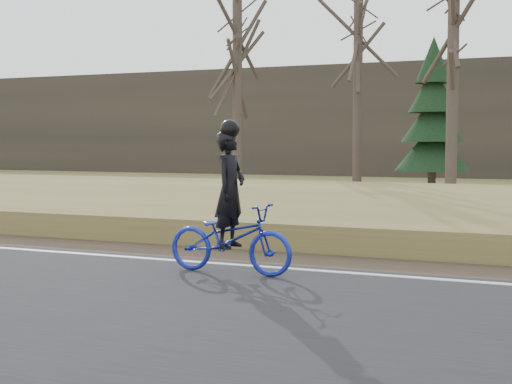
% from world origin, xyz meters
% --- Properties ---
extents(cyclist, '(1.82, 0.70, 2.07)m').
position_xyz_m(cyclist, '(-4.75, -0.41, 0.71)').
color(cyclist, '#162297').
rests_on(cyclist, road).
extents(bare_tree_far_left, '(0.36, 0.36, 7.28)m').
position_xyz_m(bare_tree_far_left, '(-11.66, 15.44, 3.64)').
color(bare_tree_far_left, '#4B3F37').
rests_on(bare_tree_far_left, ground).
extents(bare_tree_left, '(0.36, 0.36, 7.97)m').
position_xyz_m(bare_tree_left, '(-7.73, 18.05, 3.98)').
color(bare_tree_left, '#4B3F37').
rests_on(bare_tree_left, ground).
extents(bare_tree_near_left, '(0.36, 0.36, 6.86)m').
position_xyz_m(bare_tree_near_left, '(-3.62, 13.63, 3.43)').
color(bare_tree_near_left, '#4B3F37').
rests_on(bare_tree_near_left, ground).
extents(conifer, '(2.60, 2.60, 5.48)m').
position_xyz_m(conifer, '(-4.59, 16.26, 2.59)').
color(conifer, '#4B3F37').
rests_on(conifer, ground).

